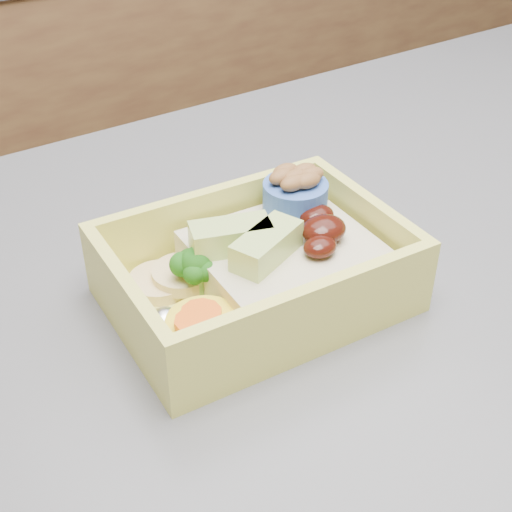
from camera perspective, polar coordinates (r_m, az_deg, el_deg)
bento_box at (r=0.48m, az=0.51°, el=-0.86°), size 0.20×0.15×0.07m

